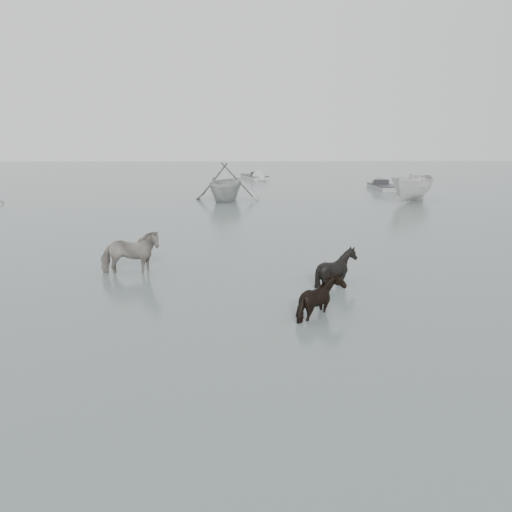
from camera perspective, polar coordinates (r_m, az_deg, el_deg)
ground at (r=13.42m, az=-0.59°, el=-5.50°), size 140.00×140.00×0.00m
pony_pinto at (r=16.56m, az=-14.24°, el=0.78°), size 2.02×1.05×1.65m
pony_dark at (r=12.45m, az=7.58°, el=-3.95°), size 1.43×1.57×1.34m
pony_black at (r=15.22m, az=9.21°, el=-0.48°), size 1.47×1.35×1.45m
rowboat_trail at (r=33.97m, az=-3.45°, el=8.63°), size 5.18×5.78×2.73m
boat_small at (r=35.24m, az=17.49°, el=7.55°), size 4.62×5.06×1.93m
skiff_port at (r=42.17m, az=14.43°, el=7.88°), size 2.03×5.52×0.75m
skiff_mid at (r=50.42m, az=-0.16°, el=9.22°), size 3.37×5.95×0.75m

